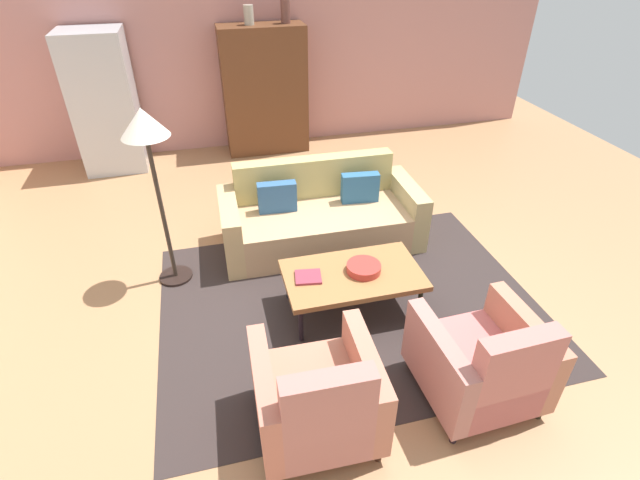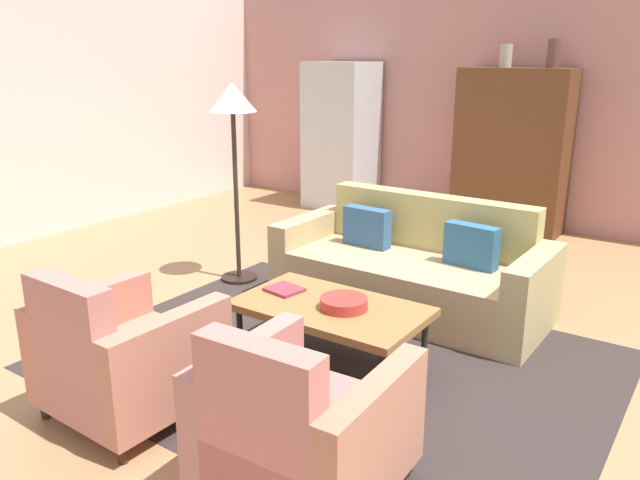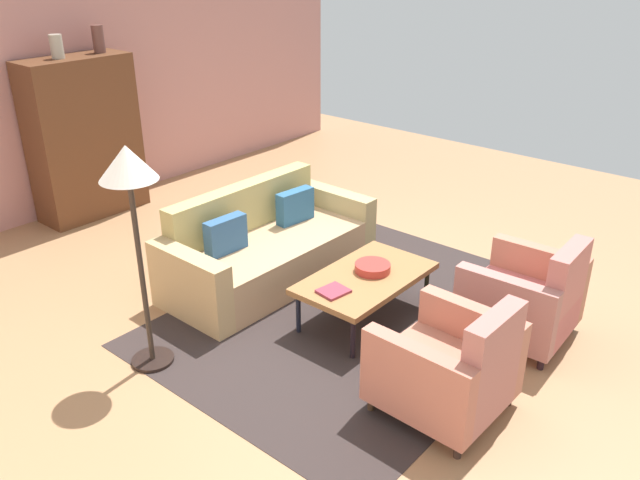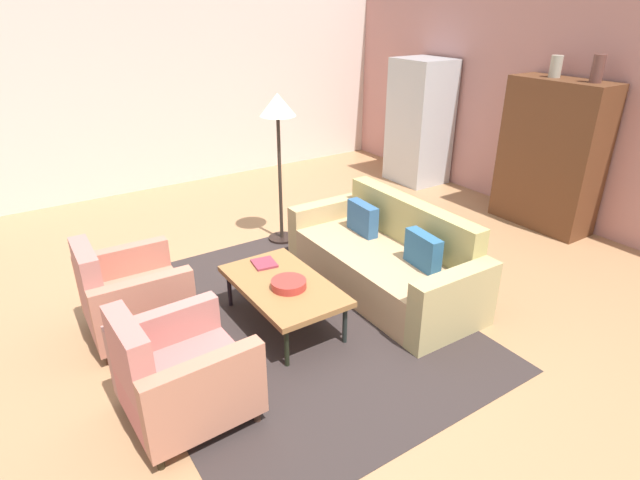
{
  "view_description": "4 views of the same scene",
  "coord_description": "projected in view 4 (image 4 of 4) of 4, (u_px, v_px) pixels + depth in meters",
  "views": [
    {
      "loc": [
        -1.09,
        -3.5,
        2.94
      ],
      "look_at": [
        -0.22,
        -0.08,
        0.57
      ],
      "focal_mm": 26.54,
      "sensor_mm": 36.0,
      "label": 1
    },
    {
      "loc": [
        2.03,
        -3.5,
        1.94
      ],
      "look_at": [
        -0.25,
        -0.19,
        0.75
      ],
      "focal_mm": 35.22,
      "sensor_mm": 36.0,
      "label": 2
    },
    {
      "loc": [
        -3.89,
        -3.19,
        2.96
      ],
      "look_at": [
        -0.12,
        -0.01,
        0.65
      ],
      "focal_mm": 36.39,
      "sensor_mm": 36.0,
      "label": 3
    },
    {
      "loc": [
        3.41,
        -2.29,
        2.64
      ],
      "look_at": [
        -0.3,
        0.16,
        0.56
      ],
      "focal_mm": 29.07,
      "sensor_mm": 36.0,
      "label": 4
    }
  ],
  "objects": [
    {
      "name": "vase_tall",
      "position": [
        556.0,
        66.0,
        5.98
      ],
      "size": [
        0.13,
        0.13,
        0.25
      ],
      "primitive_type": "cylinder",
      "color": "#AAA391",
      "rests_on": "cabinet"
    },
    {
      "name": "cabinet",
      "position": [
        551.0,
        155.0,
        6.31
      ],
      "size": [
        1.2,
        0.51,
        1.8
      ],
      "color": "#59321C",
      "rests_on": "ground"
    },
    {
      "name": "vase_round",
      "position": [
        598.0,
        69.0,
        5.59
      ],
      "size": [
        0.13,
        0.13,
        0.29
      ],
      "primitive_type": "cylinder",
      "color": "brown",
      "rests_on": "cabinet"
    },
    {
      "name": "armchair_right",
      "position": [
        177.0,
        377.0,
        3.46
      ],
      "size": [
        0.83,
        0.83,
        0.88
      ],
      "rotation": [
        0.0,
        0.0,
        0.04
      ],
      "color": "#30251E",
      "rests_on": "ground"
    },
    {
      "name": "couch",
      "position": [
        388.0,
        261.0,
        5.11
      ],
      "size": [
        2.11,
        0.93,
        0.86
      ],
      "rotation": [
        0.0,
        0.0,
        3.13
      ],
      "color": "tan",
      "rests_on": "ground"
    },
    {
      "name": "ground_plane",
      "position": [
        323.0,
        309.0,
        4.84
      ],
      "size": [
        10.39,
        10.39,
        0.0
      ],
      "primitive_type": "plane",
      "color": "#A87A52"
    },
    {
      "name": "coffee_table",
      "position": [
        283.0,
        286.0,
        4.48
      ],
      "size": [
        1.2,
        0.7,
        0.41
      ],
      "color": "black",
      "rests_on": "ground"
    },
    {
      "name": "refrigerator",
      "position": [
        420.0,
        122.0,
        7.89
      ],
      "size": [
        0.8,
        0.73,
        1.85
      ],
      "color": "#B7BABF",
      "rests_on": "ground"
    },
    {
      "name": "wall_left",
      "position": [
        158.0,
        92.0,
        7.51
      ],
      "size": [
        0.12,
        7.59,
        2.8
      ],
      "primitive_type": "cube",
      "color": "beige",
      "rests_on": "ground"
    },
    {
      "name": "book_stack",
      "position": [
        264.0,
        263.0,
        4.77
      ],
      "size": [
        0.25,
        0.23,
        0.02
      ],
      "color": "maroon",
      "rests_on": "coffee_table"
    },
    {
      "name": "armchair_left",
      "position": [
        128.0,
        298.0,
        4.37
      ],
      "size": [
        0.82,
        0.82,
        0.88
      ],
      "rotation": [
        0.0,
        0.0,
        -0.03
      ],
      "color": "#382719",
      "rests_on": "ground"
    },
    {
      "name": "wall_back",
      "position": [
        589.0,
        113.0,
        6.14
      ],
      "size": [
        8.66,
        0.12,
        2.8
      ],
      "primitive_type": "cube",
      "color": "tan",
      "rests_on": "ground"
    },
    {
      "name": "fruit_bowl",
      "position": [
        289.0,
        284.0,
        4.38
      ],
      "size": [
        0.3,
        0.3,
        0.07
      ],
      "primitive_type": "cylinder",
      "color": "#AD322B",
      "rests_on": "coffee_table"
    },
    {
      "name": "area_rug",
      "position": [
        289.0,
        320.0,
        4.66
      ],
      "size": [
        3.4,
        2.6,
        0.01
      ],
      "primitive_type": "cube",
      "color": "#322927",
      "rests_on": "ground"
    },
    {
      "name": "floor_lamp",
      "position": [
        278.0,
        119.0,
        5.64
      ],
      "size": [
        0.4,
        0.4,
        1.72
      ],
      "color": "black",
      "rests_on": "ground"
    }
  ]
}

